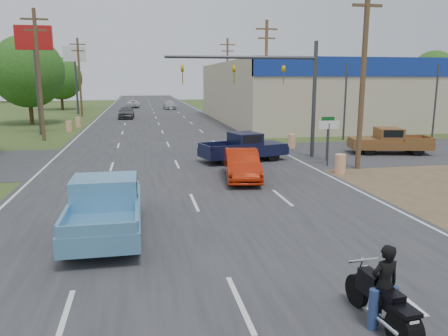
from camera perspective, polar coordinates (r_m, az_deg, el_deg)
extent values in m
plane|color=#33441B|center=(9.80, 2.09, -17.32)|extent=(200.00, 200.00, 0.00)
cube|color=#2D2D30|center=(48.63, -8.54, 5.75)|extent=(15.00, 180.00, 0.02)
cube|color=#2D2D30|center=(26.85, -6.51, 1.27)|extent=(120.00, 10.00, 0.02)
cube|color=brown|center=(22.96, 23.80, -1.39)|extent=(8.00, 18.00, 0.01)
cube|color=#B7A88C|center=(59.11, 24.54, 9.04)|extent=(50.00, 28.00, 6.60)
cylinder|color=#4C3823|center=(24.24, 17.71, 11.58)|extent=(0.28, 0.28, 10.00)
cube|color=#4C3823|center=(24.52, 18.22, 19.53)|extent=(1.60, 0.14, 0.14)
cylinder|color=#4C3823|center=(41.00, 5.49, 11.78)|extent=(0.28, 0.28, 10.00)
cube|color=#4C3823|center=(41.24, 5.61, 17.62)|extent=(2.00, 0.14, 0.14)
cube|color=#4C3823|center=(41.16, 5.58, 16.51)|extent=(1.60, 0.14, 0.14)
cylinder|color=#4C3823|center=(58.50, 0.46, 11.71)|extent=(0.28, 0.28, 10.00)
cube|color=#4C3823|center=(58.67, 0.46, 15.81)|extent=(2.00, 0.14, 0.14)
cube|color=#4C3823|center=(58.62, 0.46, 15.03)|extent=(1.60, 0.14, 0.14)
cylinder|color=#4C3823|center=(37.14, -23.01, 10.98)|extent=(0.28, 0.28, 10.00)
cube|color=#4C3823|center=(37.41, -23.54, 17.41)|extent=(2.00, 0.14, 0.14)
cube|color=#4C3823|center=(37.33, -23.43, 16.19)|extent=(1.60, 0.14, 0.14)
cylinder|color=#4C3823|center=(60.84, -18.33, 11.13)|extent=(0.28, 0.28, 10.00)
cube|color=#4C3823|center=(61.00, -18.58, 15.07)|extent=(2.00, 0.14, 0.14)
cube|color=#4C3823|center=(60.95, -18.53, 14.32)|extent=(1.60, 0.14, 0.14)
cylinder|color=#422D19|center=(51.77, -23.90, 7.03)|extent=(0.44, 0.44, 3.24)
sphere|color=#1E4F16|center=(51.68, -24.26, 11.40)|extent=(7.56, 7.56, 7.56)
cylinder|color=#422D19|center=(75.44, -20.39, 8.23)|extent=(0.44, 0.44, 2.88)
sphere|color=#1E4F16|center=(75.37, -20.58, 10.90)|extent=(6.72, 6.72, 6.72)
cylinder|color=#422D19|center=(96.92, 25.46, 8.61)|extent=(0.44, 0.44, 3.60)
sphere|color=#1E4F16|center=(96.89, 25.69, 11.20)|extent=(8.40, 8.40, 8.40)
cylinder|color=#422D19|center=(108.23, 6.43, 9.76)|extent=(0.44, 0.44, 3.42)
sphere|color=#1E4F16|center=(108.20, 6.48, 11.98)|extent=(7.98, 7.98, 7.98)
cylinder|color=#422D19|center=(107.14, -26.34, 8.75)|extent=(0.44, 0.44, 3.78)
sphere|color=#1E4F16|center=(107.12, -26.56, 11.21)|extent=(8.82, 8.82, 8.82)
cylinder|color=orange|center=(23.06, 14.93, 0.51)|extent=(0.56, 0.56, 1.00)
cylinder|color=orange|center=(30.95, 8.82, 3.47)|extent=(0.56, 0.56, 1.00)
cylinder|color=orange|center=(43.08, -19.61, 5.15)|extent=(0.56, 0.56, 1.00)
cylinder|color=orange|center=(46.98, -18.54, 5.69)|extent=(0.56, 0.56, 1.00)
cylinder|color=#3F3F44|center=(41.26, -23.19, 10.23)|extent=(0.30, 0.30, 9.00)
cube|color=#B21414|center=(41.41, -23.60, 15.34)|extent=(3.00, 0.35, 2.00)
cylinder|color=#3F3F44|center=(64.93, -18.74, 10.65)|extent=(0.30, 0.30, 9.00)
cube|color=white|center=(65.03, -18.96, 13.90)|extent=(3.00, 0.35, 2.00)
cylinder|color=#3F3F44|center=(24.81, 13.44, 2.97)|extent=(0.08, 0.08, 2.40)
cube|color=white|center=(24.68, 13.56, 5.50)|extent=(1.20, 0.05, 0.45)
cylinder|color=#3F3F44|center=(26.41, 13.31, 3.48)|extent=(0.08, 0.08, 2.40)
cube|color=#0C591E|center=(26.27, 13.44, 6.29)|extent=(0.80, 0.04, 0.22)
cylinder|color=#3F3F44|center=(27.46, 11.67, 8.66)|extent=(0.24, 0.24, 7.00)
cylinder|color=#3F3F44|center=(26.09, 2.43, 14.25)|extent=(9.00, 0.18, 0.18)
imported|color=gold|center=(26.75, 7.78, 13.12)|extent=(0.18, 0.40, 1.10)
imported|color=gold|center=(25.96, 1.32, 13.27)|extent=(0.18, 0.40, 1.10)
imported|color=gold|center=(25.50, -5.47, 13.26)|extent=(0.18, 0.40, 1.10)
imported|color=#A31E07|center=(20.88, 2.35, 0.40)|extent=(2.13, 4.56, 1.45)
cylinder|color=black|center=(8.89, 22.48, -18.92)|extent=(0.39, 0.72, 0.69)
cylinder|color=black|center=(9.96, 16.92, -15.08)|extent=(0.19, 0.70, 0.69)
cube|color=black|center=(9.29, 19.54, -15.19)|extent=(0.34, 1.27, 0.31)
cube|color=black|center=(9.40, 18.69, -13.41)|extent=(0.32, 0.60, 0.23)
cube|color=black|center=(9.00, 20.80, -15.01)|extent=(0.36, 0.60, 0.10)
cylinder|color=white|center=(9.54, 17.70, -11.39)|extent=(0.68, 0.11, 0.05)
cube|color=white|center=(8.63, 23.59, -18.24)|extent=(0.19, 0.04, 0.13)
imported|color=black|center=(9.12, 20.18, -14.70)|extent=(0.62, 0.43, 1.61)
cylinder|color=black|center=(15.69, -17.92, -5.02)|extent=(0.31, 0.84, 0.84)
cylinder|color=black|center=(15.56, -11.46, -4.82)|extent=(0.31, 0.84, 0.84)
cylinder|color=black|center=(12.62, -19.68, -9.16)|extent=(0.31, 0.84, 0.84)
cylinder|color=black|center=(12.45, -11.57, -8.98)|extent=(0.31, 0.84, 0.84)
cube|color=#5896BE|center=(13.97, -15.17, -5.89)|extent=(2.09, 5.44, 0.54)
cube|color=#5896BE|center=(15.45, -14.81, -2.88)|extent=(1.99, 2.07, 0.19)
cube|color=#5896BE|center=(13.89, -15.29, -2.95)|extent=(1.93, 1.63, 0.89)
cube|color=black|center=(13.85, -15.32, -2.32)|extent=(1.97, 1.31, 0.47)
cube|color=#5896BE|center=(11.32, -16.24, -7.83)|extent=(1.93, 0.08, 0.31)
cylinder|color=black|center=(27.17, 4.58, 2.24)|extent=(0.83, 0.48, 0.78)
cylinder|color=black|center=(25.78, 6.41, 1.71)|extent=(0.83, 0.48, 0.78)
cylinder|color=black|center=(25.79, -1.30, 1.78)|extent=(0.83, 0.48, 0.78)
cylinder|color=black|center=(24.32, 0.30, 1.19)|extent=(0.83, 0.48, 0.78)
cube|color=#111434|center=(25.69, 2.56, 2.22)|extent=(5.41, 3.19, 0.51)
cube|color=#111434|center=(26.39, 5.49, 3.13)|extent=(2.34, 2.29, 0.18)
cube|color=#111434|center=(25.64, 2.77, 3.70)|extent=(1.93, 2.13, 0.83)
cube|color=black|center=(25.62, 2.78, 4.02)|extent=(1.65, 2.09, 0.44)
cube|color=#111434|center=(24.57, -2.57, 2.72)|extent=(0.53, 1.76, 0.29)
cylinder|color=black|center=(29.12, 18.45, 2.30)|extent=(0.82, 0.46, 0.78)
cylinder|color=black|center=(30.68, 17.61, 2.79)|extent=(0.82, 0.46, 0.78)
cylinder|color=black|center=(30.12, 24.00, 2.18)|extent=(0.82, 0.46, 0.78)
cylinder|color=black|center=(31.62, 22.92, 2.66)|extent=(0.82, 0.46, 0.78)
cube|color=brown|center=(30.32, 20.80, 2.89)|extent=(5.37, 3.04, 0.51)
cube|color=brown|center=(29.83, 18.08, 3.57)|extent=(2.29, 2.23, 0.18)
cube|color=brown|center=(30.20, 20.71, 4.13)|extent=(1.88, 2.09, 0.83)
cube|color=black|center=(30.19, 20.73, 4.41)|extent=(1.60, 2.06, 0.44)
cube|color=brown|center=(31.15, 25.19, 3.48)|extent=(0.48, 1.76, 0.29)
imported|color=#515055|center=(55.91, -12.64, 7.12)|extent=(1.97, 4.66, 1.57)
imported|color=#B8B8BD|center=(72.97, -7.10, 8.18)|extent=(2.01, 4.80, 1.39)
imported|color=silver|center=(77.95, -11.74, 8.20)|extent=(2.32, 4.73, 1.29)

